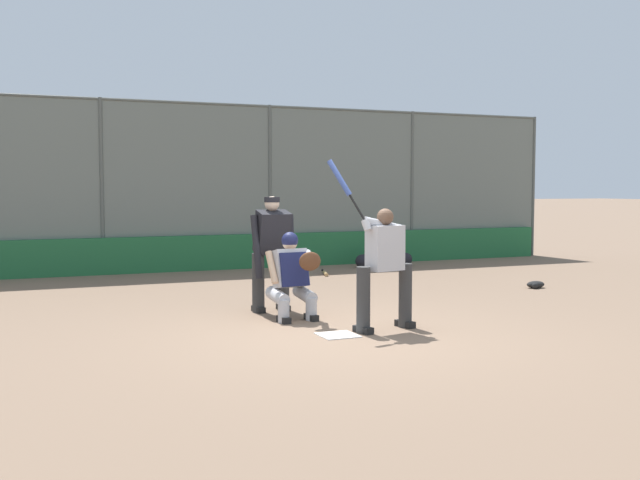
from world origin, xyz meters
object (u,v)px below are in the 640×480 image
at_px(batter_at_plate, 384,264).
at_px(catcher_behind_plate, 293,275).
at_px(umpire_home, 272,250).
at_px(spare_bat_near_backstop, 325,273).
at_px(equipment_bag_dugout_side, 384,260).
at_px(fielding_glove_on_dirt, 536,285).

xyz_separation_m(batter_at_plate, catcher_behind_plate, (0.76, -1.10, -0.21)).
xyz_separation_m(catcher_behind_plate, umpire_home, (0.04, -0.70, 0.27)).
bearing_deg(umpire_home, catcher_behind_plate, 89.77).
distance_m(catcher_behind_plate, umpire_home, 0.75).
distance_m(catcher_behind_plate, spare_bat_near_backstop, 5.07).
xyz_separation_m(umpire_home, equipment_bag_dugout_side, (-4.19, -4.61, -0.72)).
bearing_deg(umpire_home, equipment_bag_dugout_side, -135.69).
height_order(batter_at_plate, catcher_behind_plate, batter_at_plate).
xyz_separation_m(batter_at_plate, umpire_home, (0.80, -1.80, 0.06)).
height_order(spare_bat_near_backstop, fielding_glove_on_dirt, fielding_glove_on_dirt).
bearing_deg(catcher_behind_plate, batter_at_plate, 120.74).
xyz_separation_m(batter_at_plate, equipment_bag_dugout_side, (-3.39, -6.41, -0.66)).
height_order(umpire_home, fielding_glove_on_dirt, umpire_home).
distance_m(umpire_home, spare_bat_near_backstop, 4.53).
bearing_deg(batter_at_plate, umpire_home, -78.22).
xyz_separation_m(catcher_behind_plate, fielding_glove_on_dirt, (-4.94, -1.24, -0.53)).
bearing_deg(umpire_home, batter_at_plate, 110.51).
bearing_deg(fielding_glove_on_dirt, batter_at_plate, 29.22).
xyz_separation_m(catcher_behind_plate, spare_bat_near_backstop, (-2.38, -4.44, -0.56)).
relative_size(umpire_home, spare_bat_near_backstop, 1.89).
bearing_deg(spare_bat_near_backstop, fielding_glove_on_dirt, 56.09).
bearing_deg(fielding_glove_on_dirt, spare_bat_near_backstop, -51.36).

